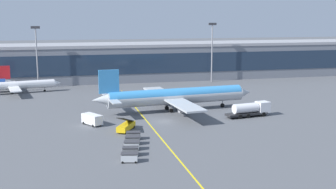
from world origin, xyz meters
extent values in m
plane|color=#515459|center=(0.00, 0.00, 0.00)|extent=(700.00, 700.00, 0.00)
cube|color=yellow|center=(-3.73, 2.00, 0.00)|extent=(0.91, 80.00, 0.01)
cube|color=slate|center=(17.37, 65.23, 6.11)|extent=(196.35, 18.86, 12.21)
cube|color=#1E2D42|center=(17.37, 55.74, 6.72)|extent=(190.46, 0.16, 6.84)
cube|color=#99999E|center=(17.37, 65.23, 12.71)|extent=(200.27, 19.24, 1.00)
cylinder|color=#B2B7BC|center=(5.46, 10.12, 3.50)|extent=(34.60, 7.08, 3.65)
cylinder|color=#388CD1|center=(5.46, 10.12, 3.82)|extent=(33.90, 6.86, 3.50)
cone|color=#B2B7BC|center=(23.85, 11.97, 3.50)|extent=(3.98, 3.81, 3.47)
cone|color=#B2B7BC|center=(-13.11, 8.25, 3.86)|extent=(4.67, 3.52, 3.10)
cube|color=#388CD1|center=(-11.16, 8.44, 8.05)|extent=(4.75, 0.83, 5.47)
cube|color=#B2B7BC|center=(-11.03, 12.12, 4.04)|extent=(2.57, 6.01, 0.24)
cube|color=#B2B7BC|center=(-10.29, 4.86, 4.04)|extent=(2.57, 6.01, 0.24)
cube|color=#B2B7BC|center=(3.06, 18.97, 3.22)|extent=(6.22, 14.86, 0.40)
cube|color=#B2B7BC|center=(4.88, 0.96, 3.22)|extent=(6.22, 14.86, 0.40)
cylinder|color=#939399|center=(4.32, 16.48, 1.92)|extent=(3.00, 2.28, 2.01)
cylinder|color=#939399|center=(5.61, 3.65, 1.92)|extent=(3.00, 2.28, 2.01)
cylinder|color=black|center=(17.79, 11.36, 0.50)|extent=(1.04, 0.50, 1.00)
cylinder|color=slate|center=(17.79, 11.36, 1.34)|extent=(0.20, 0.20, 1.67)
cylinder|color=black|center=(3.25, 11.54, 0.50)|extent=(1.04, 0.50, 1.00)
cylinder|color=slate|center=(3.25, 11.54, 1.34)|extent=(0.20, 0.20, 1.67)
cylinder|color=black|center=(3.57, 8.28, 0.50)|extent=(1.04, 0.50, 1.00)
cylinder|color=slate|center=(3.57, 8.28, 1.34)|extent=(0.20, 0.20, 1.67)
cube|color=#232326|center=(19.30, -0.10, 0.75)|extent=(10.26, 3.98, 0.50)
cube|color=silver|center=(23.65, 0.57, 2.00)|extent=(3.15, 2.89, 2.50)
cube|color=black|center=(24.89, 0.76, 2.50)|extent=(0.51, 2.30, 1.12)
cylinder|color=silver|center=(19.02, -0.14, 2.10)|extent=(6.26, 3.08, 2.20)
cylinder|color=black|center=(22.91, 1.66, 0.50)|extent=(1.04, 0.50, 1.00)
cylinder|color=black|center=(23.27, -0.69, 0.50)|extent=(1.04, 0.50, 1.00)
cylinder|color=black|center=(18.82, 1.03, 0.50)|extent=(1.04, 0.50, 1.00)
cylinder|color=black|center=(19.18, -1.31, 0.50)|extent=(1.04, 0.50, 1.00)
cylinder|color=black|center=(16.75, 0.72, 0.50)|extent=(1.04, 0.50, 1.00)
cylinder|color=black|center=(17.11, -1.63, 0.50)|extent=(1.04, 0.50, 1.00)
cube|color=white|center=(-15.66, 0.73, 1.30)|extent=(4.39, 5.36, 2.00)
cube|color=black|center=(-16.31, 1.80, 1.65)|extent=(2.52, 2.48, 0.60)
cylinder|color=black|center=(-17.37, 1.74, 0.30)|extent=(0.52, 0.64, 0.60)
cylinder|color=black|center=(-15.76, 2.72, 0.30)|extent=(0.52, 0.64, 0.60)
cylinder|color=black|center=(-15.56, -1.25, 0.30)|extent=(0.52, 0.64, 0.60)
cylinder|color=black|center=(-13.94, -0.27, 0.30)|extent=(0.52, 0.64, 0.60)
cube|color=yellow|center=(-9.30, -5.64, 0.85)|extent=(4.56, 6.17, 1.10)
cube|color=black|center=(-9.30, -5.64, 2.30)|extent=(4.50, 6.68, 2.38)
cylinder|color=black|center=(-9.04, -3.39, 0.30)|extent=(0.51, 0.65, 0.60)
cylinder|color=black|center=(-7.54, -4.21, 0.30)|extent=(0.51, 0.65, 0.60)
cylinder|color=black|center=(-11.07, -7.06, 0.30)|extent=(0.51, 0.65, 0.60)
cylinder|color=black|center=(-9.57, -7.89, 0.30)|extent=(0.51, 0.65, 0.60)
cube|color=#B2B7BC|center=(-11.45, -24.59, 0.73)|extent=(2.85, 2.00, 1.10)
cube|color=#333338|center=(-11.45, -24.59, 1.43)|extent=(2.91, 2.04, 0.10)
cylinder|color=black|center=(-12.62, -25.11, 0.18)|extent=(0.38, 0.19, 0.36)
cylinder|color=black|center=(-12.32, -23.65, 0.18)|extent=(0.38, 0.19, 0.36)
cylinder|color=black|center=(-10.59, -25.54, 0.18)|extent=(0.38, 0.19, 0.36)
cylinder|color=black|center=(-10.28, -24.07, 0.18)|extent=(0.38, 0.19, 0.36)
cube|color=#595B60|center=(-10.80, -21.46, 0.73)|extent=(2.85, 2.00, 1.10)
cube|color=#333338|center=(-10.80, -21.46, 1.43)|extent=(2.91, 2.04, 0.10)
cylinder|color=black|center=(-11.97, -21.98, 0.18)|extent=(0.38, 0.19, 0.36)
cylinder|color=black|center=(-11.66, -20.51, 0.18)|extent=(0.38, 0.19, 0.36)
cylinder|color=black|center=(-9.93, -22.41, 0.18)|extent=(0.38, 0.19, 0.36)
cylinder|color=black|center=(-9.62, -20.94, 0.18)|extent=(0.38, 0.19, 0.36)
cube|color=#B2B7BC|center=(-10.14, -18.33, 0.73)|extent=(2.85, 2.00, 1.10)
cube|color=#333338|center=(-10.14, -18.33, 1.43)|extent=(2.91, 2.04, 0.10)
cylinder|color=black|center=(-11.31, -18.85, 0.18)|extent=(0.38, 0.19, 0.36)
cylinder|color=black|center=(-11.00, -17.38, 0.18)|extent=(0.38, 0.19, 0.36)
cylinder|color=black|center=(-9.27, -19.28, 0.18)|extent=(0.38, 0.19, 0.36)
cylinder|color=black|center=(-8.97, -17.81, 0.18)|extent=(0.38, 0.19, 0.36)
cube|color=#595B60|center=(-9.48, -15.20, 0.73)|extent=(2.85, 2.00, 1.10)
cube|color=#333338|center=(-9.48, -15.20, 1.43)|extent=(2.91, 2.04, 0.10)
cylinder|color=black|center=(-10.65, -15.72, 0.18)|extent=(0.38, 0.19, 0.36)
cylinder|color=black|center=(-10.34, -14.25, 0.18)|extent=(0.38, 0.19, 0.36)
cylinder|color=black|center=(-8.62, -16.15, 0.18)|extent=(0.38, 0.19, 0.36)
cylinder|color=black|center=(-8.31, -14.68, 0.18)|extent=(0.38, 0.19, 0.36)
cube|color=#595B60|center=(-8.82, -12.07, 0.73)|extent=(2.85, 2.00, 1.10)
cube|color=#333338|center=(-8.82, -12.07, 1.43)|extent=(2.91, 2.04, 0.10)
cylinder|color=black|center=(-10.00, -12.59, 0.18)|extent=(0.38, 0.19, 0.36)
cylinder|color=black|center=(-9.69, -11.12, 0.18)|extent=(0.38, 0.19, 0.36)
cylinder|color=black|center=(-7.96, -13.01, 0.18)|extent=(0.38, 0.19, 0.36)
cylinder|color=black|center=(-7.65, -11.55, 0.18)|extent=(0.38, 0.19, 0.36)
cylinder|color=white|center=(-35.32, 44.47, 2.41)|extent=(22.75, 6.52, 2.24)
cylinder|color=silver|center=(-35.32, 44.47, 2.61)|extent=(22.29, 6.35, 2.15)
cone|color=white|center=(-23.38, 46.78, 2.41)|extent=(2.60, 2.52, 2.13)
cube|color=white|center=(-37.35, 50.08, 2.24)|extent=(4.73, 9.94, 0.25)
cube|color=white|center=(-35.10, 38.50, 2.24)|extent=(4.73, 9.94, 0.25)
cylinder|color=#939399|center=(-36.41, 48.51, 1.44)|extent=(1.93, 1.54, 1.23)
cylinder|color=#939399|center=(-34.83, 40.31, 1.44)|extent=(1.93, 1.54, 1.23)
cylinder|color=black|center=(-27.28, 46.02, 0.31)|extent=(0.65, 0.36, 0.62)
cylinder|color=slate|center=(-27.28, 46.02, 0.95)|extent=(0.12, 0.12, 1.29)
cylinder|color=black|center=(-36.85, 45.20, 0.31)|extent=(0.65, 0.36, 0.62)
cylinder|color=slate|center=(-36.85, 45.20, 0.95)|extent=(0.12, 0.12, 1.29)
cylinder|color=black|center=(-36.46, 43.22, 0.31)|extent=(0.65, 0.36, 0.62)
cylinder|color=slate|center=(-36.46, 43.22, 0.95)|extent=(0.12, 0.12, 1.29)
cone|color=silver|center=(-37.40, 48.10, 2.95)|extent=(3.44, 2.60, 2.28)
cube|color=red|center=(-38.96, 47.94, 6.03)|extent=(3.50, 0.62, 4.03)
cube|color=silver|center=(-39.19, 45.22, 3.08)|extent=(1.91, 4.42, 0.18)
cube|color=silver|center=(-39.73, 50.56, 3.08)|extent=(1.91, 4.42, 0.18)
cylinder|color=gray|center=(-29.45, 53.23, 9.50)|extent=(0.44, 0.44, 19.00)
cube|color=#333338|center=(-29.45, 53.23, 19.40)|extent=(2.80, 0.50, 0.80)
cylinder|color=gray|center=(29.45, 53.23, 9.91)|extent=(0.44, 0.44, 19.83)
cube|color=#333338|center=(29.45, 53.23, 20.23)|extent=(2.80, 0.50, 0.80)
camera|label=1|loc=(-20.68, -89.15, 22.74)|focal=45.79mm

